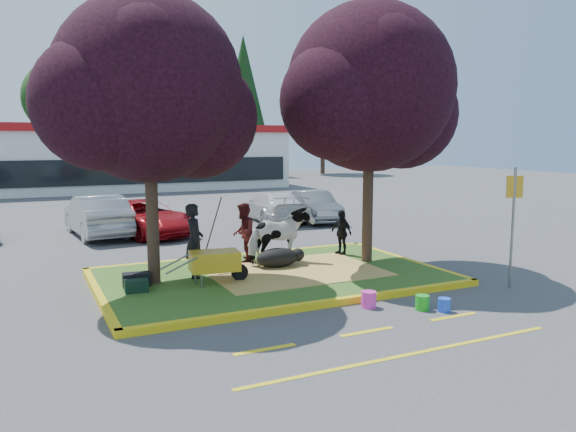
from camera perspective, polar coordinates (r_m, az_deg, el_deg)
name	(u,v)px	position (r m, az deg, el deg)	size (l,w,h in m)	color
ground	(272,280)	(13.92, -1.63, -6.47)	(90.00, 90.00, 0.00)	#424244
median_island	(272,277)	(13.90, -1.63, -6.17)	(8.00, 5.00, 0.15)	#335A1C
curb_near	(323,304)	(11.67, 3.59, -8.92)	(8.30, 0.16, 0.15)	yellow
curb_far	(236,257)	(16.23, -5.34, -4.16)	(8.30, 0.16, 0.15)	yellow
curb_left	(99,296)	(12.86, -18.64, -7.75)	(0.16, 5.30, 0.15)	yellow
curb_right	(406,261)	(15.95, 11.93, -4.51)	(0.16, 5.30, 0.15)	yellow
straw_bedding	(294,271)	(14.13, 0.61, -5.60)	(4.20, 3.00, 0.01)	#D4AF57
tree_purple_left	(149,97)	(13.03, -13.90, 11.67)	(5.06, 4.20, 6.51)	black
tree_purple_right	(371,96)	(15.11, 8.42, 12.01)	(5.30, 4.40, 6.82)	black
fire_lane_stripe_a	(265,350)	(9.48, -2.38, -13.40)	(1.10, 0.12, 0.01)	yellow
fire_lane_stripe_b	(367,332)	(10.38, 8.03, -11.56)	(1.10, 0.12, 0.01)	yellow
fire_lane_stripe_c	(453,317)	(11.56, 16.44, -9.77)	(1.10, 0.12, 0.01)	yellow
fire_lane_long	(409,355)	(9.47, 12.16, -13.60)	(6.00, 0.10, 0.01)	yellow
retail_building	(136,156)	(41.02, -15.16, 5.89)	(20.40, 8.40, 4.40)	silver
treeline	(103,87)	(50.57, -18.31, 12.30)	(46.58, 7.80, 14.63)	black
cow	(280,236)	(14.80, -0.80, -2.04)	(0.81, 1.78, 1.50)	silver
calf	(278,258)	(14.52, -1.07, -4.25)	(1.16, 0.65, 0.50)	black
handler	(194,241)	(13.56, -9.48, -2.47)	(0.65, 0.42, 1.77)	black
visitor_a	(243,233)	(15.08, -4.57, -1.70)	(0.77, 0.60, 1.59)	#441315
visitor_b	(341,232)	(16.12, 5.44, -1.65)	(0.75, 0.31, 1.28)	black
wheelbarrow	(215,261)	(12.95, -7.41, -4.59)	(2.00, 0.80, 0.75)	black
gear_bag_dark	(136,280)	(13.14, -15.14, -6.25)	(0.60, 0.33, 0.30)	black
gear_bag_green	(136,286)	(12.66, -15.15, -6.88)	(0.49, 0.31, 0.26)	black
sign_post	(513,213)	(13.85, 21.92, 0.30)	(0.38, 0.16, 2.81)	slate
bucket_green	(422,303)	(11.80, 13.49, -8.55)	(0.28, 0.28, 0.30)	#19A81B
bucket_pink	(369,299)	(11.76, 8.20, -8.39)	(0.31, 0.31, 0.34)	#F436B0
bucket_blue	(444,305)	(11.80, 15.59, -8.70)	(0.26, 0.26, 0.27)	blue
car_silver	(97,216)	(21.07, -18.83, 0.04)	(1.56, 4.47, 1.47)	gray
car_red	(144,218)	(20.83, -14.43, -0.16)	(2.10, 4.55, 1.26)	#A10D14
car_white	(273,206)	(23.61, -1.56, 1.00)	(1.77, 4.36, 1.27)	silver
car_grey	(314,206)	(23.61, 2.67, 0.99)	(1.34, 3.83, 1.26)	slate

